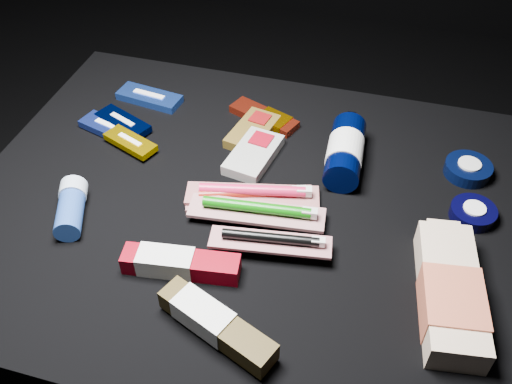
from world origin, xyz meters
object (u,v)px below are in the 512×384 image
(lotion_bottle, at_px, (345,151))
(toothpaste_carton_red, at_px, (176,263))
(deodorant_stick, at_px, (71,207))
(bodywash_bottle, at_px, (450,294))

(lotion_bottle, xyz_separation_m, toothpaste_carton_red, (-0.21, -0.32, -0.02))
(deodorant_stick, bearing_deg, toothpaste_carton_red, -38.11)
(lotion_bottle, relative_size, toothpaste_carton_red, 1.11)
(lotion_bottle, distance_m, bodywash_bottle, 0.33)
(lotion_bottle, bearing_deg, deodorant_stick, -151.75)
(lotion_bottle, xyz_separation_m, bodywash_bottle, (0.20, -0.27, -0.01))
(bodywash_bottle, distance_m, toothpaste_carton_red, 0.41)
(deodorant_stick, xyz_separation_m, toothpaste_carton_red, (0.21, -0.06, -0.01))
(bodywash_bottle, bearing_deg, deodorant_stick, 171.06)
(lotion_bottle, bearing_deg, toothpaste_carton_red, -126.63)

